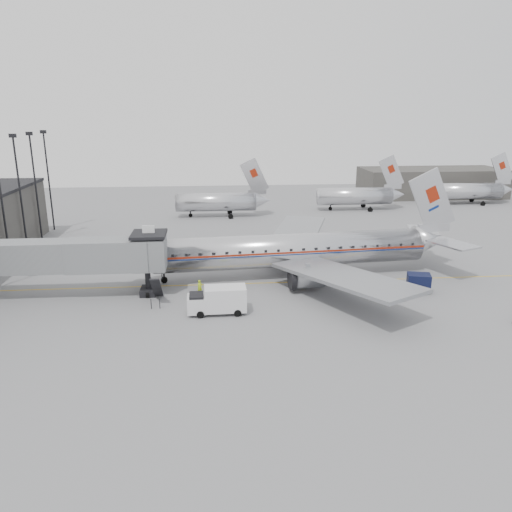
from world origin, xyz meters
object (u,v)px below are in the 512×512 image
Objects in this scene: airliner at (297,250)px; ramp_worker at (200,287)px; baggage_cart_navy at (419,282)px; service_van at (218,300)px.

airliner reaches higher than ramp_worker.
airliner is at bearing -7.82° from ramp_worker.
baggage_cart_navy is at bearing -36.24° from ramp_worker.
ramp_worker is (-22.51, 1.00, -0.22)m from baggage_cart_navy.
airliner is 13.81m from service_van.
baggage_cart_navy is (20.76, 4.00, -0.33)m from service_van.
airliner is 13.53× the size of baggage_cart_navy.
ramp_worker is (-1.75, 5.00, -0.55)m from service_van.
airliner is at bearing 47.21° from service_van.
service_van reaches higher than baggage_cart_navy.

